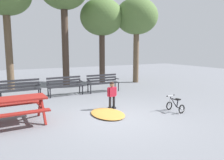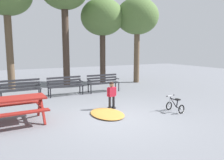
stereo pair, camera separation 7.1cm
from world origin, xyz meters
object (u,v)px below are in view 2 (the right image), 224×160
object	(u,v)px
kids_bicycle	(175,106)
child_standing	(112,93)
park_bench_far_left	(21,88)
picnic_table	(12,104)
park_bench_left	(65,84)
park_bench_right	(103,81)

from	to	relation	value
kids_bicycle	child_standing	bearing A→B (deg)	142.89
park_bench_far_left	child_standing	size ratio (longest dim) A/B	1.64
picnic_table	park_bench_left	distance (m)	3.95
park_bench_far_left	child_standing	bearing A→B (deg)	-47.15
kids_bicycle	park_bench_right	bearing A→B (deg)	99.15
kids_bicycle	park_bench_left	bearing A→B (deg)	120.99
park_bench_far_left	child_standing	world-z (taller)	child_standing
kids_bicycle	picnic_table	bearing A→B (deg)	166.66
picnic_table	park_bench_right	distance (m)	5.31
picnic_table	park_bench_far_left	distance (m)	3.14
child_standing	picnic_table	bearing A→B (deg)	-177.47
picnic_table	kids_bicycle	world-z (taller)	picnic_table
picnic_table	park_bench_right	bearing A→B (deg)	36.06
park_bench_left	kids_bicycle	distance (m)	5.06
picnic_table	child_standing	world-z (taller)	child_standing
park_bench_far_left	kids_bicycle	size ratio (longest dim) A/B	2.71
picnic_table	park_bench_left	size ratio (longest dim) A/B	1.14
park_bench_far_left	park_bench_right	xyz separation A→B (m)	(3.80, 0.02, 0.00)
park_bench_left	child_standing	distance (m)	3.12
park_bench_far_left	picnic_table	bearing A→B (deg)	-98.98
park_bench_left	child_standing	world-z (taller)	child_standing
park_bench_far_left	park_bench_left	size ratio (longest dim) A/B	1.00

